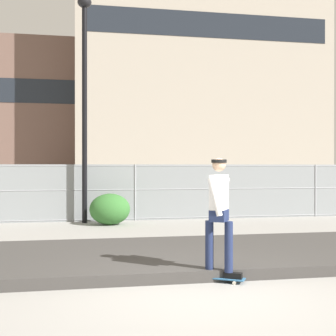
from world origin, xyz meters
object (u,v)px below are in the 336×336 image
at_px(skateboard, 219,278).
at_px(street_lamp, 85,83).
at_px(shrub_center, 110,209).
at_px(skater, 219,209).

distance_m(skateboard, street_lamp, 9.17).
distance_m(street_lamp, shrub_center, 4.05).
bearing_deg(shrub_center, street_lamp, 140.90).
height_order(skateboard, skater, skater).
bearing_deg(street_lamp, shrub_center, -39.10).
distance_m(skateboard, skater, 1.08).
bearing_deg(skater, shrub_center, 100.11).
distance_m(skater, shrub_center, 7.34).
xyz_separation_m(skater, shrub_center, (-1.28, 7.19, -0.66)).
bearing_deg(skater, skateboard, 0.00).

